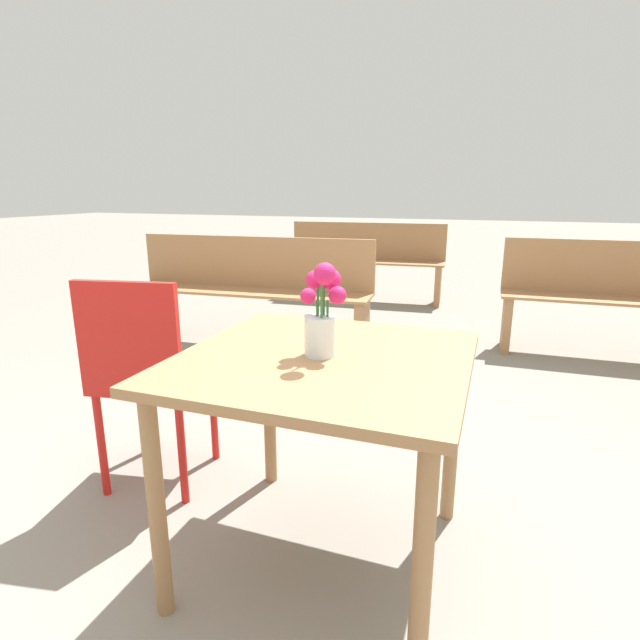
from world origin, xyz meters
The scene contains 7 objects.
ground_plane centered at (0.00, 0.00, 0.00)m, with size 40.00×40.00×0.00m, color gray.
table_front centered at (0.00, 0.00, 0.62)m, with size 0.86×0.86×0.72m.
flower_vase centered at (-0.01, 0.00, 0.84)m, with size 0.14×0.15×0.29m.
cafe_chair centered at (-0.81, 0.16, 0.52)m, with size 0.47×0.47×0.89m.
bench_near centered at (-1.36, 2.10, 0.48)m, with size 1.95×0.51×0.85m.
bench_middle centered at (1.24, 2.73, 0.46)m, with size 1.50×0.41×0.85m.
bench_far centered at (-0.95, 4.03, 0.47)m, with size 1.75×0.50×0.85m.
Camera 1 is at (0.48, -1.35, 1.21)m, focal length 28.00 mm.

